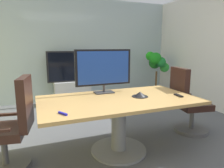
% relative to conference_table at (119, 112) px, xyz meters
% --- Properties ---
extents(ground_plane, '(7.10, 7.10, 0.00)m').
position_rel_conference_table_xyz_m(ground_plane, '(0.02, -0.02, -0.56)').
color(ground_plane, '#515459').
extents(wall_back_glass_partition, '(5.51, 0.10, 2.65)m').
position_rel_conference_table_xyz_m(wall_back_glass_partition, '(0.02, 3.03, 0.76)').
color(wall_back_glass_partition, '#9EB2B7').
rests_on(wall_back_glass_partition, ground).
extents(conference_table, '(2.06, 1.11, 0.75)m').
position_rel_conference_table_xyz_m(conference_table, '(0.00, 0.00, 0.00)').
color(conference_table, '#B2894C').
rests_on(conference_table, ground).
extents(office_chair_left, '(0.63, 0.61, 1.09)m').
position_rel_conference_table_xyz_m(office_chair_left, '(-1.31, 0.10, -0.10)').
color(office_chair_left, '#4C4C51').
rests_on(office_chair_left, ground).
extents(office_chair_right, '(0.63, 0.61, 1.09)m').
position_rel_conference_table_xyz_m(office_chair_right, '(1.31, 0.16, -0.10)').
color(office_chair_right, '#4C4C51').
rests_on(office_chair_right, ground).
extents(tv_monitor, '(0.84, 0.18, 0.64)m').
position_rel_conference_table_xyz_m(tv_monitor, '(-0.08, 0.39, 0.55)').
color(tv_monitor, '#333338').
rests_on(tv_monitor, conference_table).
extents(wall_display_unit, '(1.20, 0.36, 1.31)m').
position_rel_conference_table_xyz_m(wall_display_unit, '(-0.13, 2.67, -0.12)').
color(wall_display_unit, '#B7BABC').
rests_on(wall_display_unit, ground).
extents(potted_plant, '(0.63, 0.54, 1.28)m').
position_rel_conference_table_xyz_m(potted_plant, '(2.14, 2.31, 0.26)').
color(potted_plant, brown).
rests_on(potted_plant, ground).
extents(conference_phone, '(0.22, 0.22, 0.07)m').
position_rel_conference_table_xyz_m(conference_phone, '(0.30, -0.02, 0.22)').
color(conference_phone, black).
rests_on(conference_phone, conference_table).
extents(remote_control, '(0.07, 0.18, 0.02)m').
position_rel_conference_table_xyz_m(remote_control, '(0.82, -0.19, 0.20)').
color(remote_control, black).
rests_on(remote_control, conference_table).
extents(whiteboard_marker, '(0.08, 0.12, 0.02)m').
position_rel_conference_table_xyz_m(whiteboard_marker, '(-0.78, -0.37, 0.20)').
color(whiteboard_marker, '#1919A5').
rests_on(whiteboard_marker, conference_table).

